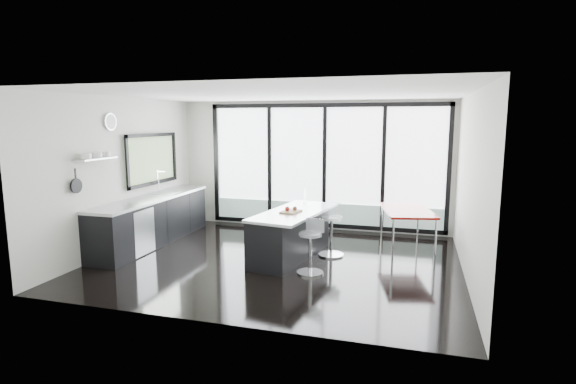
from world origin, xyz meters
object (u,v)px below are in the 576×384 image
(bar_stool_far, at_px, (331,236))
(red_table, at_px, (406,230))
(island, at_px, (291,234))
(bar_stool_near, at_px, (310,253))

(bar_stool_far, relative_size, red_table, 0.50)
(island, bearing_deg, bar_stool_far, 23.52)
(island, xyz_separation_m, red_table, (1.93, 1.04, -0.04))
(bar_stool_near, xyz_separation_m, red_table, (1.40, 1.78, 0.05))
(island, height_order, bar_stool_far, island)
(island, bearing_deg, red_table, 28.24)
(bar_stool_far, distance_m, red_table, 1.47)
(red_table, bearing_deg, bar_stool_near, -128.21)
(bar_stool_near, bearing_deg, bar_stool_far, 100.55)
(bar_stool_far, height_order, red_table, red_table)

